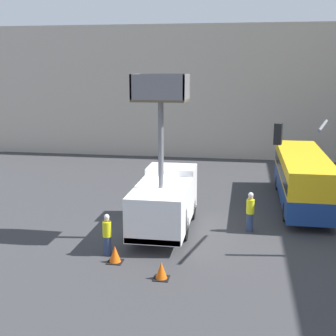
# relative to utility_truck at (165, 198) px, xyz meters

# --- Properties ---
(ground_plane) EXTENTS (120.00, 120.00, 0.00)m
(ground_plane) POSITION_rel_utility_truck_xyz_m (-0.74, 0.13, -1.66)
(ground_plane) COLOR #38383A
(building_backdrop_far) EXTENTS (44.00, 10.00, 11.23)m
(building_backdrop_far) POSITION_rel_utility_truck_xyz_m (-0.74, 23.75, 3.95)
(building_backdrop_far) COLOR #BCB2A3
(building_backdrop_far) RESTS_ON ground_plane
(utility_truck) EXTENTS (2.43, 6.16, 7.44)m
(utility_truck) POSITION_rel_utility_truck_xyz_m (0.00, 0.00, 0.00)
(utility_truck) COLOR white
(utility_truck) RESTS_ON ground_plane
(city_bus) EXTENTS (2.47, 10.15, 2.93)m
(city_bus) POSITION_rel_utility_truck_xyz_m (6.93, 5.64, 0.06)
(city_bus) COLOR navy
(city_bus) RESTS_ON ground_plane
(traffic_light_pole) EXTENTS (3.76, 3.50, 5.71)m
(traffic_light_pole) POSITION_rel_utility_truck_xyz_m (7.20, -1.43, 2.24)
(traffic_light_pole) COLOR slate
(traffic_light_pole) RESTS_ON ground_plane
(road_worker_near_truck) EXTENTS (0.38, 0.38, 1.79)m
(road_worker_near_truck) POSITION_rel_utility_truck_xyz_m (-1.88, -3.25, -0.77)
(road_worker_near_truck) COLOR navy
(road_worker_near_truck) RESTS_ON ground_plane
(road_worker_directing) EXTENTS (0.38, 0.38, 1.93)m
(road_worker_directing) POSITION_rel_utility_truck_xyz_m (4.02, 0.68, -0.69)
(road_worker_directing) COLOR navy
(road_worker_directing) RESTS_ON ground_plane
(traffic_cone_near_truck) EXTENTS (0.58, 0.58, 0.66)m
(traffic_cone_near_truck) POSITION_rel_utility_truck_xyz_m (0.75, -5.11, -1.35)
(traffic_cone_near_truck) COLOR black
(traffic_cone_near_truck) RESTS_ON ground_plane
(traffic_cone_mid_road) EXTENTS (0.61, 0.61, 0.70)m
(traffic_cone_mid_road) POSITION_rel_utility_truck_xyz_m (-1.36, -3.93, -1.34)
(traffic_cone_mid_road) COLOR black
(traffic_cone_mid_road) RESTS_ON ground_plane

